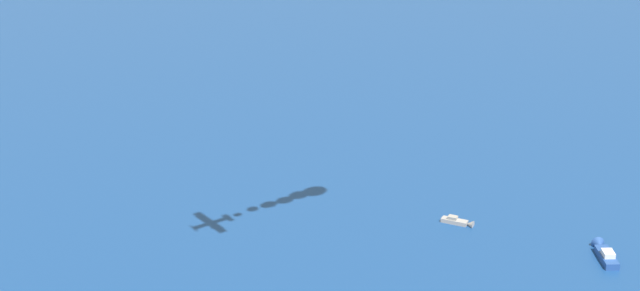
% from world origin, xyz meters
% --- Properties ---
extents(motorboat_far_port, '(5.15, 1.84, 1.46)m').
position_xyz_m(motorboat_far_port, '(-2.14, -36.94, 0.39)').
color(motorboat_far_port, '#9E9993').
rests_on(motorboat_far_port, ground_plane).
extents(motorboat_ahead, '(5.86, 7.38, 2.20)m').
position_xyz_m(motorboat_ahead, '(-24.52, -38.23, 0.59)').
color(motorboat_ahead, '#23478C').
rests_on(motorboat_ahead, ground_plane).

